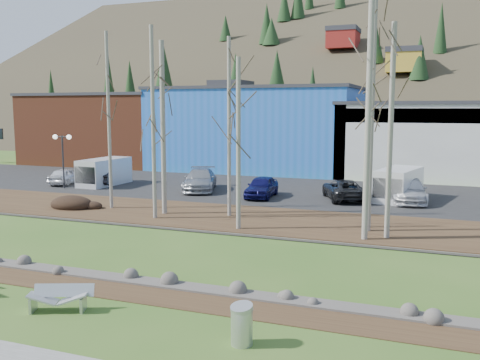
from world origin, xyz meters
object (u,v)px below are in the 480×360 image
at_px(litter_bin, 242,326).
at_px(car_1, 103,176).
at_px(street_lamp, 62,146).
at_px(car_2, 200,180).
at_px(car_5, 409,190).
at_px(van_white, 398,185).
at_px(car_4, 344,190).
at_px(car_3, 262,187).
at_px(bench_damaged, 60,298).
at_px(car_0, 66,176).
at_px(van_grey, 103,172).

xyz_separation_m(litter_bin, car_1, (-20.51, 23.21, 0.32)).
relative_size(street_lamp, car_2, 0.75).
xyz_separation_m(car_5, van_white, (-0.75, 0.28, 0.30)).
relative_size(car_2, van_white, 1.06).
bearing_deg(street_lamp, car_4, 2.67).
bearing_deg(car_3, car_2, 161.92).
bearing_deg(car_2, car_1, 160.24).
xyz_separation_m(bench_damaged, van_white, (8.25, 23.54, 0.78)).
bearing_deg(street_lamp, van_white, 4.05).
bearing_deg(car_3, car_5, 5.84).
distance_m(car_0, car_4, 22.24).
xyz_separation_m(car_1, van_white, (22.67, 0.59, 0.37)).
height_order(street_lamp, car_3, street_lamp).
xyz_separation_m(car_0, car_2, (11.53, 0.78, 0.14)).
distance_m(car_0, car_3, 16.79).
distance_m(street_lamp, car_5, 25.32).
distance_m(street_lamp, car_2, 10.80).
xyz_separation_m(car_0, car_1, (2.94, 0.90, 0.03)).
xyz_separation_m(car_0, van_white, (25.61, 1.49, 0.40)).
xyz_separation_m(litter_bin, car_0, (-23.45, 22.31, 0.29)).
xyz_separation_m(car_4, car_5, (4.12, 0.70, 0.07)).
distance_m(car_2, van_white, 14.10).
distance_m(bench_damaged, car_2, 23.58).
bearing_deg(car_5, car_4, -176.56).
xyz_separation_m(car_1, car_3, (13.84, -1.40, 0.04)).
xyz_separation_m(bench_damaged, car_0, (-17.36, 22.05, 0.38)).
bearing_deg(car_1, car_0, -6.92).
relative_size(street_lamp, car_5, 0.79).
height_order(van_white, van_grey, van_white).
relative_size(bench_damaged, car_3, 0.45).
bearing_deg(bench_damaged, street_lamp, 106.51).
bearing_deg(street_lamp, car_3, 1.27).
bearing_deg(car_0, van_white, 172.49).
bearing_deg(car_5, bench_damaged, -117.36).
xyz_separation_m(litter_bin, car_3, (-6.67, 21.81, 0.36)).
height_order(car_1, van_white, van_white).
height_order(bench_damaged, car_4, car_4).
bearing_deg(street_lamp, car_5, 3.18).
distance_m(car_3, car_5, 9.73).
distance_m(car_1, car_5, 23.42).
relative_size(car_0, car_4, 0.78).
bearing_deg(car_2, street_lamp, 175.77).
bearing_deg(car_2, bench_damaged, -94.70).
bearing_deg(car_0, street_lamp, 114.71).
bearing_deg(van_grey, car_5, 3.85).
relative_size(car_1, car_3, 0.98).
bearing_deg(bench_damaged, car_3, 69.60).
height_order(litter_bin, car_0, car_0).
xyz_separation_m(bench_damaged, car_2, (-5.83, 22.84, 0.52)).
height_order(litter_bin, car_2, car_2).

